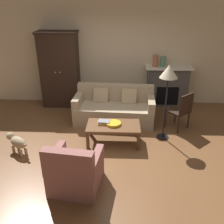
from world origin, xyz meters
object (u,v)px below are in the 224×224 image
(coffee_table, at_px, (113,127))
(mantel_vase_jade, at_px, (163,62))
(dog, at_px, (17,142))
(fireplace, at_px, (167,86))
(armchair_near_left, at_px, (75,172))
(armoire, at_px, (60,70))
(couch, at_px, (114,109))
(fruit_bowl, at_px, (113,124))
(book_stack, at_px, (104,122))
(side_chair_wooden, at_px, (181,109))
(mantel_vase_terracotta, at_px, (155,61))
(floor_lamp, at_px, (169,76))

(coffee_table, xyz_separation_m, mantel_vase_jade, (1.24, 2.05, 0.89))
(dog, bearing_deg, fireplace, 37.46)
(mantel_vase_jade, xyz_separation_m, armchair_near_left, (-1.80, -3.45, -0.94))
(armoire, height_order, dog, armoire)
(coffee_table, height_order, mantel_vase_jade, mantel_vase_jade)
(armoire, height_order, mantel_vase_jade, armoire)
(armoire, xyz_separation_m, couch, (1.51, -0.96, -0.70))
(fireplace, height_order, fruit_bowl, fireplace)
(mantel_vase_jade, bearing_deg, book_stack, -125.86)
(coffee_table, distance_m, book_stack, 0.23)
(side_chair_wooden, bearing_deg, fruit_bowl, -157.23)
(couch, bearing_deg, fruit_bowl, -89.28)
(fruit_bowl, height_order, mantel_vase_terracotta, mantel_vase_terracotta)
(book_stack, xyz_separation_m, mantel_vase_jade, (1.45, 2.00, 0.81))
(couch, distance_m, side_chair_wooden, 1.60)
(armoire, height_order, couch, armoire)
(coffee_table, xyz_separation_m, dog, (-1.87, -0.46, -0.12))
(armoire, bearing_deg, floor_lamp, -33.71)
(mantel_vase_terracotta, relative_size, side_chair_wooden, 0.34)
(fruit_bowl, distance_m, side_chair_wooden, 1.66)
(armchair_near_left, xyz_separation_m, side_chair_wooden, (2.09, 2.05, 0.20))
(couch, height_order, mantel_vase_terracotta, mantel_vase_terracotta)
(coffee_table, distance_m, dog, 1.93)
(side_chair_wooden, height_order, dog, side_chair_wooden)
(mantel_vase_terracotta, bearing_deg, floor_lamp, -88.81)
(mantel_vase_jade, bearing_deg, armoire, -178.76)
(fireplace, height_order, armchair_near_left, fireplace)
(fruit_bowl, relative_size, mantel_vase_jade, 1.12)
(fireplace, xyz_separation_m, armchair_near_left, (-1.98, -3.46, -0.25))
(mantel_vase_terracotta, bearing_deg, side_chair_wooden, -70.88)
(fruit_bowl, xyz_separation_m, floor_lamp, (1.08, 0.24, 0.96))
(couch, bearing_deg, floor_lamp, -35.65)
(fruit_bowl, height_order, book_stack, book_stack)
(fruit_bowl, height_order, mantel_vase_jade, mantel_vase_jade)
(mantel_vase_jade, height_order, floor_lamp, floor_lamp)
(mantel_vase_jade, bearing_deg, armchair_near_left, -117.61)
(fireplace, bearing_deg, book_stack, -128.85)
(armoire, relative_size, floor_lamp, 1.25)
(mantel_vase_jade, height_order, side_chair_wooden, mantel_vase_jade)
(fireplace, distance_m, armoire, 2.99)
(armoire, distance_m, dog, 2.59)
(mantel_vase_jade, relative_size, dog, 0.56)
(fireplace, relative_size, armchair_near_left, 1.43)
(couch, bearing_deg, mantel_vase_jade, 38.98)
(fruit_bowl, xyz_separation_m, side_chair_wooden, (1.53, 0.64, 0.07))
(fireplace, relative_size, couch, 0.64)
(coffee_table, xyz_separation_m, armchair_near_left, (-0.56, -1.40, -0.05))
(book_stack, bearing_deg, armoire, 124.32)
(mantel_vase_jade, relative_size, side_chair_wooden, 0.31)
(coffee_table, distance_m, mantel_vase_terracotta, 2.47)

